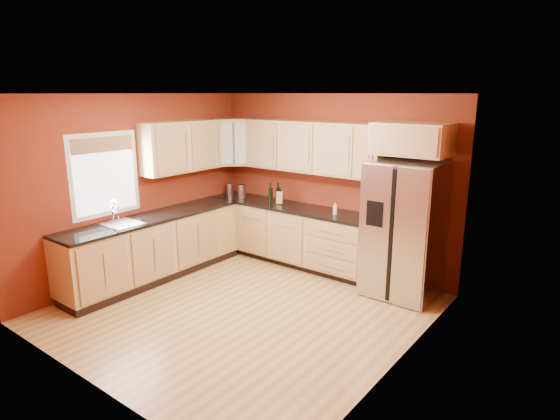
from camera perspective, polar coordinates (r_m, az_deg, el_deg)
name	(u,v)px	position (r m, az deg, el deg)	size (l,w,h in m)	color
floor	(244,309)	(5.96, -4.47, -11.92)	(4.00, 4.00, 0.00)	#AE7E43
ceiling	(239,94)	(5.35, -5.01, 13.96)	(4.00, 4.00, 0.00)	silver
wall_back	(330,182)	(7.09, 6.18, 3.38)	(4.00, 0.04, 2.60)	maroon
wall_front	(83,252)	(4.30, -22.90, -4.76)	(4.00, 0.04, 2.60)	maroon
wall_left	(137,187)	(6.98, -17.03, 2.68)	(0.04, 4.00, 2.60)	maroon
wall_right	(403,239)	(4.47, 14.73, -3.42)	(0.04, 4.00, 2.60)	maroon
base_cabinets_back	(289,235)	(7.35, 1.11, -3.06)	(2.90, 0.60, 0.88)	tan
base_cabinets_left	(154,248)	(6.96, -15.07, -4.54)	(0.60, 2.80, 0.88)	tan
countertop_back	(289,207)	(7.22, 1.08, 0.41)	(2.90, 0.62, 0.04)	black
countertop_left	(153,218)	(6.83, -15.26, -0.90)	(0.62, 2.80, 0.04)	black
upper_cabinets_back	(311,147)	(7.00, 3.82, 7.65)	(2.30, 0.33, 0.75)	tan
upper_cabinets_left	(182,147)	(7.22, -11.86, 7.58)	(0.33, 1.35, 0.75)	tan
corner_upper_cabinet	(233,142)	(7.75, -5.73, 8.24)	(0.62, 0.33, 0.75)	tan
over_fridge_cabinet	(412,139)	(6.12, 15.83, 8.34)	(0.92, 0.60, 0.40)	tan
refrigerator	(404,229)	(6.26, 14.87, -2.31)	(0.90, 0.75, 1.78)	#ACACB1
window	(105,175)	(6.65, -20.56, 4.05)	(0.03, 0.90, 1.00)	white
sink_faucet	(121,213)	(6.51, -18.83, -0.34)	(0.50, 0.42, 0.30)	silver
canister_left	(242,191)	(7.76, -4.69, 2.31)	(0.13, 0.13, 0.22)	#ACACB1
canister_right	(230,189)	(7.99, -6.12, 2.57)	(0.12, 0.12, 0.20)	#ACACB1
wine_bottle_a	(271,192)	(7.39, -1.16, 2.15)	(0.07, 0.07, 0.32)	black
wine_bottle_b	(278,193)	(7.37, -0.23, 2.13)	(0.07, 0.07, 0.32)	black
knife_block	(280,198)	(7.31, -0.01, 1.52)	(0.10, 0.09, 0.19)	#A78151
soap_dispenser	(335,209)	(6.70, 6.75, 0.16)	(0.06, 0.06, 0.17)	silver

